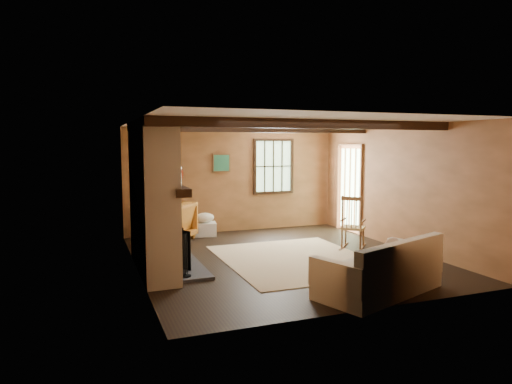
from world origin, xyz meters
name	(u,v)px	position (x,y,z in m)	size (l,w,h in m)	color
ground	(281,258)	(0.00, 0.00, 0.00)	(5.50, 5.50, 0.00)	black
room_envelope	(287,166)	(0.22, 0.26, 1.63)	(5.02, 5.52, 2.44)	#A8653B
fireplace	(154,202)	(-2.23, 0.00, 1.10)	(1.02, 2.30, 2.40)	#935638
rug	(296,259)	(0.20, -0.20, 0.00)	(2.50, 3.00, 0.01)	#C9B386
rocking_chair	(353,226)	(1.61, 0.20, 0.44)	(0.80, 0.81, 1.04)	tan
sofa	(382,274)	(0.49, -2.29, 0.28)	(2.08, 1.44, 0.77)	white
firewood_pile	(157,233)	(-1.83, 2.49, 0.12)	(0.66, 0.12, 0.24)	#533423
laundry_basket	(205,229)	(-0.79, 2.40, 0.15)	(0.50, 0.38, 0.30)	white
basket_pillow	(204,218)	(-0.79, 2.40, 0.41)	(0.43, 0.34, 0.22)	white
armchair	(169,222)	(-1.62, 2.14, 0.41)	(0.88, 0.91, 0.82)	#BF6026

